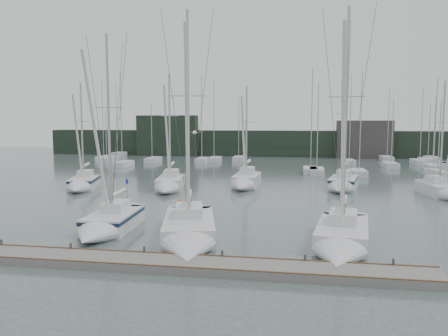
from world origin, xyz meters
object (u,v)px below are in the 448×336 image
Objects in this scene: sailboat_mid_d at (342,184)px; sailboat_near_right at (341,243)px; buoy_c at (123,202)px; sailboat_mid_a at (82,184)px; sailboat_mid_e at (444,192)px; sailboat_near_center at (188,236)px; sailboat_mid_c at (245,182)px; sailboat_mid_b at (169,185)px; sailboat_near_left at (105,225)px; buoy_a at (180,202)px.

sailboat_near_right is at bearing -84.33° from sailboat_mid_d.
sailboat_mid_d is 28.36× the size of buoy_c.
buoy_c is (-17.18, 11.81, -0.53)m from sailboat_near_right.
sailboat_mid_a is 1.01× the size of sailboat_mid_e.
sailboat_mid_c is at bearing 75.22° from sailboat_near_center.
sailboat_mid_b is at bearing 71.17° from buoy_c.
sailboat_near_left is 1.03× the size of sailboat_mid_d.
sailboat_mid_d is at bearing -5.30° from sailboat_mid_a.
buoy_a is at bearing 77.25° from sailboat_near_left.
sailboat_mid_e is (19.37, 18.69, 0.01)m from sailboat_near_center.
sailboat_near_right is at bearing -12.55° from sailboat_near_center.
sailboat_mid_d is at bearing 47.68° from sailboat_near_left.
sailboat_near_center is 26.33× the size of buoy_a.
sailboat_near_center is at bearing -79.54° from sailboat_mid_b.
sailboat_near_left is 14.12m from sailboat_near_right.
sailboat_mid_a is 0.89× the size of sailboat_mid_d.
sailboat_mid_a is 21.04× the size of buoy_a.
sailboat_near_left is 1.15× the size of sailboat_mid_a.
sailboat_mid_e is 24.06m from buoy_a.
sailboat_mid_e is 24.92× the size of buoy_c.
sailboat_mid_c is (16.11, 4.10, 0.01)m from sailboat_mid_a.
sailboat_mid_d is (25.99, 4.24, 0.01)m from sailboat_mid_a.
sailboat_mid_c is at bearing 13.37° from sailboat_mid_b.
sailboat_mid_a is 26.33m from sailboat_mid_d.
sailboat_mid_b reaches higher than sailboat_mid_e.
sailboat_mid_c is 0.88× the size of sailboat_mid_d.
sailboat_mid_d is 9.25m from sailboat_mid_e.
sailboat_near_right is at bearing -45.38° from buoy_a.
sailboat_mid_d is 1.14× the size of sailboat_mid_e.
sailboat_near_center is 23.17m from sailboat_mid_a.
sailboat_mid_e is at bearing -12.28° from sailboat_mid_a.
sailboat_mid_a is (-9.74, 15.79, 0.04)m from sailboat_near_left.
sailboat_near_center is 1.27× the size of sailboat_mid_e.
sailboat_near_center is 1.02× the size of sailboat_near_right.
sailboat_near_left reaches higher than sailboat_mid_a.
sailboat_mid_e reaches higher than buoy_a.
sailboat_mid_d is at bearing 26.54° from buoy_c.
sailboat_mid_d is (10.57, 21.54, 0.08)m from sailboat_near_center.
sailboat_mid_e is at bearing 13.62° from buoy_c.
buoy_c is (-8.81, 11.86, -0.52)m from sailboat_near_center.
buoy_c is at bearing 154.08° from sailboat_near_right.
sailboat_near_right is at bearing -60.04° from sailboat_mid_b.
sailboat_mid_a is 12.56m from buoy_a.
sailboat_near_left is 5.88m from sailboat_near_center.
sailboat_mid_c is at bearing 118.35° from sailboat_near_right.
sailboat_mid_a is at bearing -164.05° from sailboat_mid_c.
sailboat_mid_b is at bearing -7.75° from sailboat_mid_a.
sailboat_near_center is at bearing -90.19° from sailboat_mid_c.
sailboat_near_right reaches higher than sailboat_mid_d.
buoy_a is at bearing -74.41° from sailboat_mid_b.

